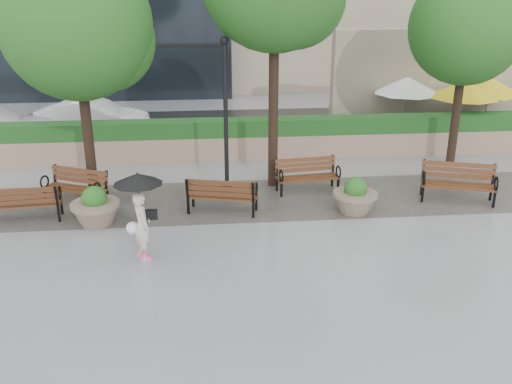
{
  "coord_description": "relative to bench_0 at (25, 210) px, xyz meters",
  "views": [
    {
      "loc": [
        -0.58,
        -11.79,
        5.88
      ],
      "look_at": [
        0.64,
        0.73,
        1.1
      ],
      "focal_mm": 40.0,
      "sensor_mm": 36.0,
      "label": 1
    }
  ],
  "objects": [
    {
      "name": "patio_umb_yellow_b",
      "position": [
        15.38,
        6.58,
        1.7
      ],
      "size": [
        2.5,
        2.5,
        2.3
      ],
      "color": "black",
      "rests_on": "ground"
    },
    {
      "name": "ground",
      "position": [
        5.15,
        -2.12,
        -0.29
      ],
      "size": [
        100.0,
        100.0,
        0.0
      ],
      "primitive_type": "plane",
      "color": "gray",
      "rests_on": "ground"
    },
    {
      "name": "bench_0",
      "position": [
        0.0,
        0.0,
        0.0
      ],
      "size": [
        1.86,
        0.86,
        0.97
      ],
      "rotation": [
        0.0,
        0.0,
        3.22
      ],
      "color": "#5C2F1A",
      "rests_on": "ground"
    },
    {
      "name": "car_right",
      "position": [
        0.35,
        8.45,
        0.41
      ],
      "size": [
        4.48,
        2.43,
        1.4
      ],
      "primitive_type": "imported",
      "rotation": [
        0.0,
        0.0,
        1.34
      ],
      "color": "silver",
      "rests_on": "ground"
    },
    {
      "name": "pedestrian",
      "position": [
        3.18,
        -2.35,
        0.91
      ],
      "size": [
        1.07,
        1.07,
        1.96
      ],
      "rotation": [
        0.0,
        0.0,
        1.98
      ],
      "color": "beige",
      "rests_on": "ground"
    },
    {
      "name": "tree_0",
      "position": [
        1.61,
        1.6,
        4.32
      ],
      "size": [
        3.91,
        3.9,
        6.68
      ],
      "color": "black",
      "rests_on": "ground"
    },
    {
      "name": "planter_right",
      "position": [
        8.51,
        -0.28,
        0.09
      ],
      "size": [
        1.17,
        1.17,
        0.98
      ],
      "color": "#7F6B56",
      "rests_on": "ground"
    },
    {
      "name": "cafe_wall",
      "position": [
        14.65,
        7.88,
        1.71
      ],
      "size": [
        10.0,
        0.6,
        4.0
      ],
      "primitive_type": "cube",
      "color": "tan",
      "rests_on": "ground"
    },
    {
      "name": "planter_left",
      "position": [
        1.84,
        -0.41,
        0.11
      ],
      "size": [
        1.21,
        1.21,
        1.02
      ],
      "color": "#7F6B56",
      "rests_on": "ground"
    },
    {
      "name": "bench_4",
      "position": [
        11.54,
        0.22,
        0.03
      ],
      "size": [
        2.09,
        1.35,
        1.05
      ],
      "rotation": [
        0.0,
        0.0,
        -0.32
      ],
      "color": "#5C2F1A",
      "rests_on": "ground"
    },
    {
      "name": "lamppost",
      "position": [
        5.23,
        1.52,
        1.66
      ],
      "size": [
        0.28,
        0.28,
        4.4
      ],
      "color": "black",
      "rests_on": "ground"
    },
    {
      "name": "tree_2",
      "position": [
        12.91,
        3.55,
        4.0
      ],
      "size": [
        3.62,
        3.55,
        6.18
      ],
      "color": "black",
      "rests_on": "ground"
    },
    {
      "name": "bench_2",
      "position": [
        5.04,
        0.05,
        0.0
      ],
      "size": [
        1.94,
        1.15,
        0.98
      ],
      "rotation": [
        0.0,
        0.0,
        2.89
      ],
      "color": "#5C2F1A",
      "rests_on": "ground"
    },
    {
      "name": "bench_3",
      "position": [
        7.55,
        1.38,
        -0.0
      ],
      "size": [
        1.86,
        0.93,
        0.96
      ],
      "rotation": [
        0.0,
        0.0,
        0.13
      ],
      "color": "#5C2F1A",
      "rests_on": "ground"
    },
    {
      "name": "cafe_hedge",
      "position": [
        14.15,
        5.68,
        0.16
      ],
      "size": [
        8.0,
        0.5,
        0.9
      ],
      "primitive_type": "cube",
      "color": "#18491A",
      "rests_on": "ground"
    },
    {
      "name": "bench_1",
      "position": [
        1.07,
        1.09,
        -0.01
      ],
      "size": [
        1.87,
        1.37,
        0.94
      ],
      "rotation": [
        0.0,
        0.0,
        -0.44
      ],
      "color": "#5C2F1A",
      "rests_on": "ground"
    },
    {
      "name": "asphalt_street",
      "position": [
        5.15,
        8.88,
        -0.29
      ],
      "size": [
        40.0,
        7.0,
        0.0
      ],
      "primitive_type": "cube",
      "color": "black",
      "rests_on": "ground"
    },
    {
      "name": "cobble_strip",
      "position": [
        5.15,
        0.88,
        -0.28
      ],
      "size": [
        28.0,
        3.2,
        0.01
      ],
      "primitive_type": "cube",
      "color": "#383330",
      "rests_on": "ground"
    },
    {
      "name": "hedge_wall",
      "position": [
        5.15,
        4.88,
        0.38
      ],
      "size": [
        24.0,
        0.8,
        1.35
      ],
      "color": "#A07E67",
      "rests_on": "ground"
    },
    {
      "name": "patio_umb_white",
      "position": [
        12.34,
        6.99,
        1.7
      ],
      "size": [
        2.5,
        2.5,
        2.3
      ],
      "color": "black",
      "rests_on": "ground"
    },
    {
      "name": "patio_umb_yellow_a",
      "position": [
        14.15,
        5.99,
        1.7
      ],
      "size": [
        2.5,
        2.5,
        2.3
      ],
      "color": "black",
      "rests_on": "ground"
    }
  ]
}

